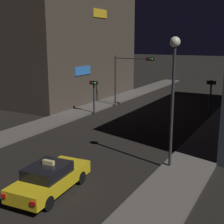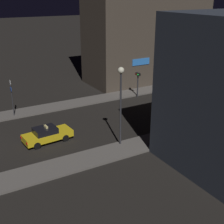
{
  "view_description": "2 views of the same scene",
  "coord_description": "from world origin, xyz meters",
  "px_view_note": "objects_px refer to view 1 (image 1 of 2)",
  "views": [
    {
      "loc": [
        10.63,
        -2.83,
        6.92
      ],
      "look_at": [
        1.02,
        14.61,
        2.34
      ],
      "focal_mm": 49.83,
      "sensor_mm": 36.0,
      "label": 1
    },
    {
      "loc": [
        26.67,
        -0.07,
        12.81
      ],
      "look_at": [
        1.72,
        14.23,
        1.61
      ],
      "focal_mm": 49.47,
      "sensor_mm": 36.0,
      "label": 2
    }
  ],
  "objects_px": {
    "traffic_light_left_kerb": "(94,90)",
    "traffic_light_right_kerb": "(211,90)",
    "traffic_light_overhead": "(129,71)",
    "street_lamp_near_block": "(174,77)",
    "taxi": "(50,178)"
  },
  "relations": [
    {
      "from": "taxi",
      "to": "traffic_light_overhead",
      "type": "height_order",
      "value": "traffic_light_overhead"
    },
    {
      "from": "traffic_light_overhead",
      "to": "traffic_light_left_kerb",
      "type": "xyz_separation_m",
      "value": [
        -1.65,
        -4.32,
        -1.53
      ]
    },
    {
      "from": "traffic_light_overhead",
      "to": "traffic_light_left_kerb",
      "type": "height_order",
      "value": "traffic_light_overhead"
    },
    {
      "from": "traffic_light_overhead",
      "to": "traffic_light_left_kerb",
      "type": "relative_size",
      "value": 1.64
    },
    {
      "from": "traffic_light_left_kerb",
      "to": "traffic_light_right_kerb",
      "type": "height_order",
      "value": "traffic_light_right_kerb"
    },
    {
      "from": "traffic_light_overhead",
      "to": "traffic_light_right_kerb",
      "type": "relative_size",
      "value": 1.57
    },
    {
      "from": "traffic_light_overhead",
      "to": "street_lamp_near_block",
      "type": "height_order",
      "value": "street_lamp_near_block"
    },
    {
      "from": "traffic_light_right_kerb",
      "to": "street_lamp_near_block",
      "type": "distance_m",
      "value": 13.65
    },
    {
      "from": "traffic_light_overhead",
      "to": "traffic_light_right_kerb",
      "type": "xyz_separation_m",
      "value": [
        8.28,
        0.03,
        -1.43
      ]
    },
    {
      "from": "traffic_light_overhead",
      "to": "traffic_light_right_kerb",
      "type": "distance_m",
      "value": 8.4
    },
    {
      "from": "traffic_light_overhead",
      "to": "street_lamp_near_block",
      "type": "distance_m",
      "value": 16.13
    },
    {
      "from": "street_lamp_near_block",
      "to": "taxi",
      "type": "bearing_deg",
      "value": -126.13
    },
    {
      "from": "taxi",
      "to": "street_lamp_near_block",
      "type": "bearing_deg",
      "value": 53.87
    },
    {
      "from": "taxi",
      "to": "street_lamp_near_block",
      "type": "relative_size",
      "value": 0.66
    },
    {
      "from": "traffic_light_left_kerb",
      "to": "taxi",
      "type": "bearing_deg",
      "value": -65.2
    }
  ]
}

